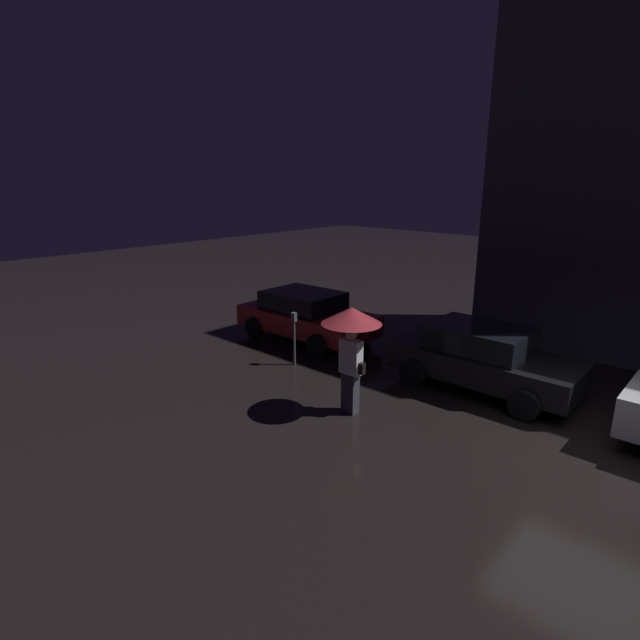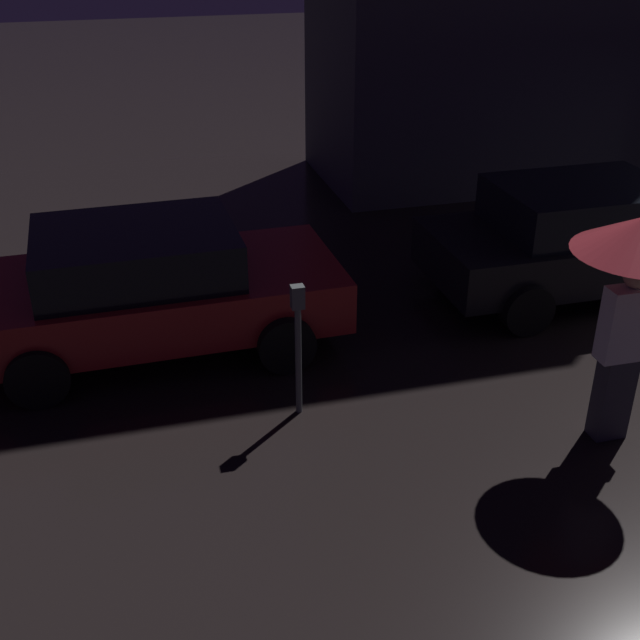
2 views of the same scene
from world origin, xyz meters
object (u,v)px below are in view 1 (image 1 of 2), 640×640
parked_car_red (306,315)px  parked_car_black (482,357)px  pedestrian_with_umbrella (351,329)px  parking_meter (294,333)px

parked_car_red → parked_car_black: parked_car_black is taller
parked_car_red → parked_car_black: 5.26m
parked_car_red → pedestrian_with_umbrella: pedestrian_with_umbrella is taller
parking_meter → parked_car_black: bearing=22.9°
parking_meter → pedestrian_with_umbrella: bearing=-22.8°
parked_car_black → parking_meter: size_ratio=2.95×
pedestrian_with_umbrella → parking_meter: (-2.65, 1.11, -0.91)m
parked_car_black → parking_meter: parked_car_black is taller
parked_car_red → parking_meter: bearing=-55.6°
parked_car_red → pedestrian_with_umbrella: 4.89m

